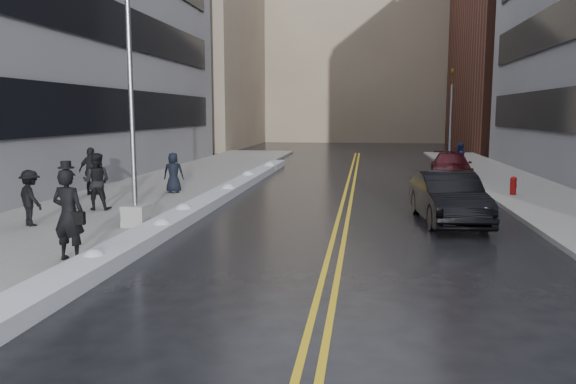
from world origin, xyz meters
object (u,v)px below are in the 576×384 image
(pedestrian_c, at_px, (173,173))
(traffic_signal, at_px, (451,113))
(pedestrian_fedora, at_px, (69,215))
(pedestrian_d, at_px, (92,171))
(pedestrian_b, at_px, (97,181))
(pedestrian_east, at_px, (459,158))
(car_black, at_px, (448,198))
(lamppost, at_px, (133,143))
(fire_hydrant, at_px, (513,185))
(pedestrian_e, at_px, (30,198))
(car_maroon, at_px, (451,166))

(pedestrian_c, bearing_deg, traffic_signal, -143.10)
(pedestrian_fedora, relative_size, pedestrian_d, 1.07)
(traffic_signal, xyz_separation_m, pedestrian_b, (-14.17, -19.56, -2.30))
(pedestrian_fedora, height_order, pedestrian_east, pedestrian_fedora)
(pedestrian_east, xyz_separation_m, car_black, (-2.48, -13.66, -0.18))
(lamppost, distance_m, fire_hydrant, 14.81)
(pedestrian_fedora, xyz_separation_m, pedestrian_e, (-3.08, 3.42, -0.21))
(pedestrian_d, height_order, car_black, pedestrian_d)
(fire_hydrant, height_order, traffic_signal, traffic_signal)
(pedestrian_fedora, bearing_deg, pedestrian_east, -114.48)
(traffic_signal, bearing_deg, pedestrian_d, -134.40)
(pedestrian_c, bearing_deg, car_black, 144.96)
(lamppost, bearing_deg, fire_hydrant, 33.04)
(pedestrian_b, relative_size, pedestrian_d, 1.01)
(fire_hydrant, height_order, pedestrian_east, pedestrian_east)
(traffic_signal, height_order, pedestrian_fedora, traffic_signal)
(fire_hydrant, bearing_deg, pedestrian_east, 95.59)
(pedestrian_b, bearing_deg, car_black, 172.95)
(traffic_signal, bearing_deg, pedestrian_b, -125.93)
(lamppost, relative_size, pedestrian_b, 4.01)
(pedestrian_east, bearing_deg, pedestrian_b, 5.20)
(car_black, bearing_deg, pedestrian_c, 152.74)
(fire_hydrant, distance_m, pedestrian_b, 15.70)
(lamppost, relative_size, pedestrian_e, 4.74)
(pedestrian_e, bearing_deg, pedestrian_fedora, 165.43)
(pedestrian_fedora, bearing_deg, fire_hydrant, -130.74)
(lamppost, distance_m, pedestrian_c, 7.02)
(pedestrian_east, bearing_deg, pedestrian_d, -5.72)
(pedestrian_c, bearing_deg, pedestrian_d, 7.04)
(pedestrian_b, bearing_deg, lamppost, 126.73)
(traffic_signal, distance_m, pedestrian_c, 20.21)
(pedestrian_fedora, height_order, pedestrian_e, pedestrian_fedora)
(fire_hydrant, height_order, pedestrian_d, pedestrian_d)
(car_black, bearing_deg, pedestrian_e, -171.42)
(pedestrian_fedora, bearing_deg, pedestrian_e, -42.79)
(pedestrian_b, xyz_separation_m, pedestrian_e, (-0.61, -2.80, -0.15))
(traffic_signal, relative_size, car_black, 1.26)
(pedestrian_c, height_order, pedestrian_east, pedestrian_c)
(car_black, bearing_deg, pedestrian_fedora, -149.67)
(fire_hydrant, bearing_deg, car_maroon, 103.56)
(fire_hydrant, distance_m, pedestrian_c, 13.59)
(pedestrian_b, xyz_separation_m, car_black, (11.39, 0.07, -0.32))
(fire_hydrant, height_order, car_black, car_black)
(fire_hydrant, xyz_separation_m, pedestrian_fedora, (-12.20, -11.78, 0.61))
(pedestrian_east, relative_size, car_black, 0.34)
(fire_hydrant, height_order, car_maroon, car_maroon)
(pedestrian_d, bearing_deg, pedestrian_b, 126.15)
(pedestrian_e, bearing_deg, pedestrian_c, -70.43)
(pedestrian_d, relative_size, car_black, 0.40)
(pedestrian_c, bearing_deg, pedestrian_east, -156.07)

